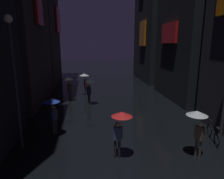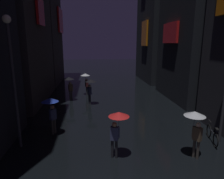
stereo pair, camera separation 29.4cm
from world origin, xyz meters
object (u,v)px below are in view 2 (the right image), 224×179
(pedestrian_near_crossing_clear, at_px, (86,78))
(pedestrian_foreground_right_clear, at_px, (196,122))
(pedestrian_midstreet_left_black, at_px, (90,85))
(pedestrian_far_right_blue, at_px, (51,106))
(streetlamp_left_near, at_px, (12,70))
(pedestrian_midstreet_centre_black, at_px, (69,82))
(bicycle_parked_at_storefront, at_px, (212,135))
(pedestrian_foreground_left_red, at_px, (117,122))

(pedestrian_near_crossing_clear, bearing_deg, pedestrian_foreground_right_clear, -66.88)
(pedestrian_near_crossing_clear, bearing_deg, pedestrian_midstreet_left_black, -81.99)
(pedestrian_far_right_blue, height_order, streetlamp_left_near, streetlamp_left_near)
(pedestrian_midstreet_centre_black, height_order, pedestrian_midstreet_left_black, same)
(bicycle_parked_at_storefront, bearing_deg, pedestrian_midstreet_centre_black, 133.37)
(pedestrian_midstreet_left_black, distance_m, streetlamp_left_near, 7.75)
(pedestrian_far_right_blue, relative_size, streetlamp_left_near, 0.35)
(pedestrian_midstreet_left_black, bearing_deg, pedestrian_midstreet_centre_black, 144.08)
(pedestrian_near_crossing_clear, xyz_separation_m, bicycle_parked_at_storefront, (6.61, -10.30, -1.28))
(pedestrian_foreground_left_red, relative_size, pedestrian_midstreet_left_black, 1.00)
(pedestrian_midstreet_centre_black, xyz_separation_m, pedestrian_foreground_left_red, (2.96, -9.37, 0.00))
(pedestrian_foreground_right_clear, relative_size, streetlamp_left_near, 0.35)
(pedestrian_midstreet_left_black, bearing_deg, pedestrian_foreground_left_red, -81.87)
(pedestrian_foreground_left_red, xyz_separation_m, pedestrian_foreground_right_clear, (3.33, -0.32, 0.00))
(pedestrian_foreground_right_clear, bearing_deg, pedestrian_midstreet_left_black, 118.15)
(streetlamp_left_near, bearing_deg, pedestrian_far_right_blue, 41.60)
(streetlamp_left_near, bearing_deg, pedestrian_near_crossing_clear, 73.06)
(pedestrian_foreground_right_clear, xyz_separation_m, bicycle_parked_at_storefront, (1.69, 1.24, -1.28))
(pedestrian_foreground_left_red, bearing_deg, pedestrian_midstreet_left_black, 98.13)
(bicycle_parked_at_storefront, bearing_deg, pedestrian_far_right_blue, 168.47)
(pedestrian_near_crossing_clear, bearing_deg, bicycle_parked_at_storefront, -57.29)
(pedestrian_far_right_blue, xyz_separation_m, bicycle_parked_at_storefront, (8.27, -1.69, -1.28))
(pedestrian_foreground_left_red, xyz_separation_m, bicycle_parked_at_storefront, (5.02, 0.93, -1.28))
(streetlamp_left_near, bearing_deg, pedestrian_foreground_right_clear, -12.48)
(pedestrian_foreground_right_clear, relative_size, pedestrian_far_right_blue, 1.00)
(pedestrian_far_right_blue, height_order, pedestrian_midstreet_left_black, same)
(streetlamp_left_near, bearing_deg, pedestrian_midstreet_left_black, 62.65)
(pedestrian_near_crossing_clear, bearing_deg, pedestrian_far_right_blue, -100.87)
(pedestrian_foreground_right_clear, relative_size, pedestrian_midstreet_left_black, 1.00)
(pedestrian_near_crossing_clear, height_order, streetlamp_left_near, streetlamp_left_near)
(pedestrian_foreground_right_clear, distance_m, pedestrian_far_right_blue, 7.20)
(pedestrian_far_right_blue, relative_size, pedestrian_midstreet_left_black, 1.00)
(pedestrian_far_right_blue, distance_m, streetlamp_left_near, 2.76)
(pedestrian_midstreet_centre_black, relative_size, pedestrian_foreground_right_clear, 1.00)
(pedestrian_foreground_right_clear, xyz_separation_m, streetlamp_left_near, (-7.91, 1.75, 2.11))
(pedestrian_far_right_blue, bearing_deg, pedestrian_midstreet_left_black, 68.92)
(pedestrian_foreground_right_clear, distance_m, bicycle_parked_at_storefront, 2.45)
(pedestrian_near_crossing_clear, distance_m, bicycle_parked_at_storefront, 12.31)
(pedestrian_foreground_right_clear, height_order, pedestrian_near_crossing_clear, same)
(pedestrian_near_crossing_clear, relative_size, bicycle_parked_at_storefront, 1.20)
(pedestrian_near_crossing_clear, distance_m, streetlamp_left_near, 10.45)
(pedestrian_midstreet_centre_black, xyz_separation_m, bicycle_parked_at_storefront, (7.98, -8.45, -1.28))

